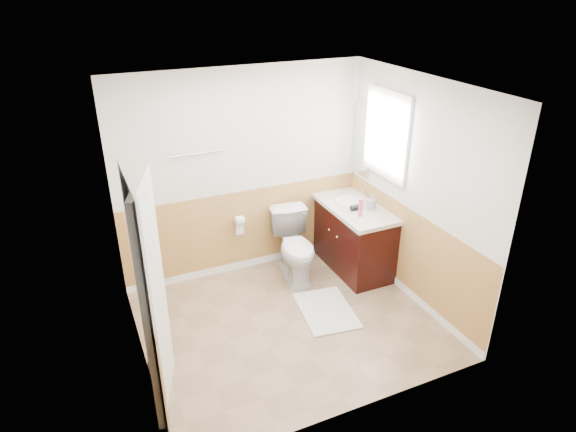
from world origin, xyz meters
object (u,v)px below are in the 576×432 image
vanity_cabinet (354,239)px  lotion_bottle (361,208)px  bath_mat (326,310)px  toilet (296,247)px  soap_dispenser (372,202)px

vanity_cabinet → lotion_bottle: 0.62m
bath_mat → vanity_cabinet: 1.09m
toilet → vanity_cabinet: toilet is taller
toilet → lotion_bottle: (0.65, -0.37, 0.55)m
toilet → soap_dispenser: bearing=-8.7°
vanity_cabinet → soap_dispenser: soap_dispenser is taller
toilet → vanity_cabinet: (0.75, -0.12, -0.01)m
vanity_cabinet → lotion_bottle: size_ratio=5.00×
lotion_bottle → toilet: bearing=150.1°
vanity_cabinet → lotion_bottle: bearing=-111.7°
toilet → lotion_bottle: bearing=-21.8°
bath_mat → soap_dispenser: 1.39m
toilet → lotion_bottle: lotion_bottle is taller
toilet → bath_mat: 0.90m
bath_mat → vanity_cabinet: size_ratio=0.73×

